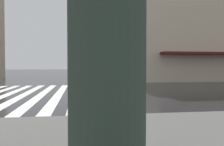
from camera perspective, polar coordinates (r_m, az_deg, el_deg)
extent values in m
cube|color=silver|center=(14.45, -4.91, -5.02)|extent=(13.00, 0.50, 0.01)
cube|color=silver|center=(14.43, -8.90, -5.04)|extent=(13.00, 0.50, 0.01)
cube|color=silver|center=(14.47, -12.87, -5.04)|extent=(13.00, 0.50, 0.01)
cube|color=silver|center=(14.59, -16.80, -5.02)|extent=(13.00, 0.50, 0.01)
cube|color=silver|center=(14.78, -20.65, -4.97)|extent=(13.00, 0.50, 0.01)
cube|color=silver|center=(15.03, -24.39, -4.90)|extent=(13.00, 0.50, 0.01)
cube|color=beige|center=(38.41, 21.67, 13.91)|extent=(19.62, 29.63, 19.76)
cylinder|color=#28382D|center=(3.42, -1.22, -0.61)|extent=(1.15, 1.15, 2.82)
cube|color=#B78C19|center=(3.99, -2.21, 1.75)|extent=(0.02, 0.86, 1.81)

